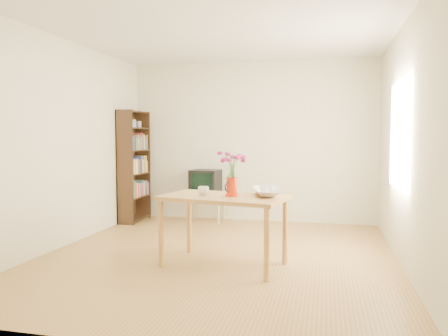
% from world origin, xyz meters
% --- Properties ---
extents(room, '(4.50, 4.50, 4.50)m').
position_xyz_m(room, '(0.03, 0.00, 1.30)').
color(room, olive).
rests_on(room, ground).
extents(table, '(1.41, 0.97, 0.75)m').
position_xyz_m(table, '(0.15, -0.35, 0.66)').
color(table, '#AC793B').
rests_on(table, ground).
extents(tv_stand, '(0.60, 0.45, 0.46)m').
position_xyz_m(tv_stand, '(-0.70, 1.97, 0.39)').
color(tv_stand, tan).
rests_on(tv_stand, ground).
extents(bookshelf, '(0.28, 0.70, 1.80)m').
position_xyz_m(bookshelf, '(-1.85, 1.75, 0.84)').
color(bookshelf, black).
rests_on(bookshelf, ground).
extents(pitcher, '(0.13, 0.20, 0.20)m').
position_xyz_m(pitcher, '(0.24, -0.35, 0.84)').
color(pitcher, red).
rests_on(pitcher, table).
extents(flowers, '(0.23, 0.23, 0.32)m').
position_xyz_m(flowers, '(0.24, -0.35, 1.10)').
color(flowers, '#C02D7C').
rests_on(flowers, pitcher).
extents(mug, '(0.14, 0.14, 0.09)m').
position_xyz_m(mug, '(-0.08, -0.34, 0.80)').
color(mug, white).
rests_on(mug, table).
extents(bowl, '(0.53, 0.53, 0.42)m').
position_xyz_m(bowl, '(0.58, -0.17, 0.96)').
color(bowl, white).
rests_on(bowl, table).
extents(teacup_a, '(0.08, 0.08, 0.06)m').
position_xyz_m(teacup_a, '(0.54, -0.17, 0.91)').
color(teacup_a, white).
rests_on(teacup_a, bowl).
extents(teacup_b, '(0.07, 0.07, 0.06)m').
position_xyz_m(teacup_b, '(0.63, -0.15, 0.91)').
color(teacup_b, white).
rests_on(teacup_b, bowl).
extents(television, '(0.47, 0.45, 0.38)m').
position_xyz_m(television, '(-0.70, 1.98, 0.66)').
color(television, black).
rests_on(television, tv_stand).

